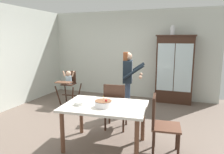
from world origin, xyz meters
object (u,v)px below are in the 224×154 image
dining_table (105,110)px  dining_chair_far_side (115,103)px  serving_bowl (79,103)px  adult_person (128,76)px  dining_chair_right_end (160,121)px  china_cabinet (175,69)px  birthday_cake (103,104)px  high_chair_with_toddler (69,81)px  ceramic_vase (172,31)px

dining_table → dining_chair_far_side: (-0.06, 0.69, -0.09)m
serving_bowl → dining_chair_far_side: size_ratio=0.19×
adult_person → dining_chair_right_end: 1.82m
china_cabinet → birthday_cake: china_cabinet is taller
birthday_cake → dining_chair_far_side: bearing=95.4°
china_cabinet → dining_chair_right_end: size_ratio=2.02×
adult_person → china_cabinet: bearing=-42.3°
china_cabinet → high_chair_with_toddler: china_cabinet is taller
dining_table → dining_chair_far_side: bearing=94.8°
high_chair_with_toddler → birthday_cake: size_ratio=3.39×
ceramic_vase → adult_person: 2.05m
high_chair_with_toddler → dining_chair_far_side: 2.19m
china_cabinet → dining_chair_far_side: 2.63m
adult_person → serving_bowl: size_ratio=8.50×
high_chair_with_toddler → adult_person: size_ratio=0.62×
china_cabinet → adult_person: bearing=-122.1°
china_cabinet → serving_bowl: bearing=-112.2°
high_chair_with_toddler → adult_person: (1.83, -0.33, 0.31)m
china_cabinet → dining_chair_far_side: china_cabinet is taller
dining_chair_right_end → high_chair_with_toddler: bearing=50.1°
serving_bowl → dining_chair_right_end: 1.35m
high_chair_with_toddler → ceramic_vase: bearing=19.1°
china_cabinet → birthday_cake: (-0.90, -3.20, -0.18)m
dining_chair_far_side → dining_chair_right_end: bearing=140.2°
ceramic_vase → dining_chair_right_end: (0.11, -3.02, -1.50)m
ceramic_vase → high_chair_with_toddler: (-2.68, -1.19, -1.40)m
dining_table → serving_bowl: bearing=-161.1°
ceramic_vase → adult_person: size_ratio=0.18×
birthday_cake → high_chair_with_toddler: bearing=133.2°
birthday_cake → dining_chair_right_end: bearing=11.8°
adult_person → birthday_cake: adult_person is taller
high_chair_with_toddler → dining_chair_far_side: dining_chair_far_side is taller
birthday_cake → dining_chair_right_end: size_ratio=0.29×
high_chair_with_toddler → serving_bowl: 2.52m
china_cabinet → ceramic_vase: (-0.11, 0.00, 1.08)m
dining_table → serving_bowl: 0.44m
adult_person → dining_table: size_ratio=1.05×
ceramic_vase → dining_table: size_ratio=0.18×
serving_bowl → high_chair_with_toddler: bearing=125.7°
serving_bowl → dining_chair_far_side: bearing=67.3°
china_cabinet → birthday_cake: bearing=-105.6°
china_cabinet → dining_chair_far_side: size_ratio=2.02×
china_cabinet → birthday_cake: 3.33m
dining_chair_right_end → dining_chair_far_side: bearing=51.0°
china_cabinet → dining_table: 3.24m
dining_table → dining_chair_right_end: (0.91, 0.08, -0.09)m
dining_table → serving_bowl: (-0.40, -0.14, 0.12)m
dining_chair_right_end → dining_table: bearing=88.3°
ceramic_vase → adult_person: bearing=-118.9°
dining_chair_far_side → dining_chair_right_end: 1.14m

